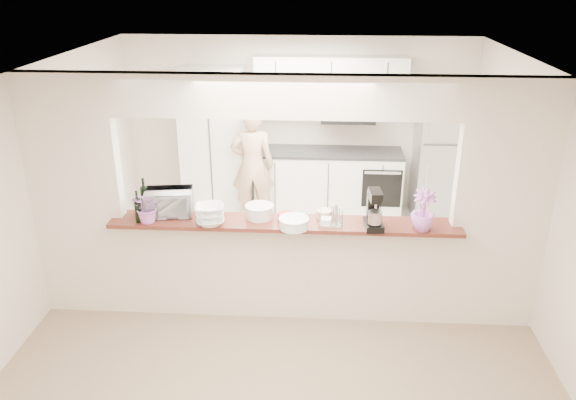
# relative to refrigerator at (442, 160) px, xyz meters

# --- Properties ---
(floor) EXTENTS (6.00, 6.00, 0.00)m
(floor) POSITION_rel_refrigerator_xyz_m (-2.05, -2.65, -0.85)
(floor) COLOR tan
(floor) RESTS_ON ground
(tile_overlay) EXTENTS (5.00, 2.90, 0.01)m
(tile_overlay) POSITION_rel_refrigerator_xyz_m (-2.05, -1.10, -0.84)
(tile_overlay) COLOR beige
(tile_overlay) RESTS_ON floor
(partition) EXTENTS (5.00, 0.15, 2.50)m
(partition) POSITION_rel_refrigerator_xyz_m (-2.05, -2.65, 0.63)
(partition) COLOR white
(partition) RESTS_ON floor
(bar_counter) EXTENTS (3.40, 0.38, 1.09)m
(bar_counter) POSITION_rel_refrigerator_xyz_m (-2.05, -2.65, -0.27)
(bar_counter) COLOR white
(bar_counter) RESTS_ON floor
(kitchen_cabinets) EXTENTS (3.15, 0.62, 2.25)m
(kitchen_cabinets) POSITION_rel_refrigerator_xyz_m (-2.24, 0.07, 0.12)
(kitchen_cabinets) COLOR white
(kitchen_cabinets) RESTS_ON floor
(refrigerator) EXTENTS (0.75, 0.70, 1.70)m
(refrigerator) POSITION_rel_refrigerator_xyz_m (0.00, 0.00, 0.00)
(refrigerator) COLOR silver
(refrigerator) RESTS_ON floor
(flower_left) EXTENTS (0.36, 0.33, 0.32)m
(flower_left) POSITION_rel_refrigerator_xyz_m (-3.35, -2.80, 0.40)
(flower_left) COLOR #CC6CAD
(flower_left) RESTS_ON bar_counter
(wine_bottle_a) EXTENTS (0.06, 0.06, 0.32)m
(wine_bottle_a) POSITION_rel_refrigerator_xyz_m (-3.45, -2.80, 0.37)
(wine_bottle_a) COLOR black
(wine_bottle_a) RESTS_ON bar_counter
(wine_bottle_b) EXTENTS (0.07, 0.07, 0.37)m
(wine_bottle_b) POSITION_rel_refrigerator_xyz_m (-3.45, -2.58, 0.38)
(wine_bottle_b) COLOR black
(wine_bottle_b) RESTS_ON bar_counter
(toaster_oven) EXTENTS (0.50, 0.38, 0.25)m
(toaster_oven) POSITION_rel_refrigerator_xyz_m (-3.20, -2.60, 0.37)
(toaster_oven) COLOR #BBBBC1
(toaster_oven) RESTS_ON bar_counter
(serving_bowls) EXTENTS (0.31, 0.31, 0.20)m
(serving_bowls) POSITION_rel_refrigerator_xyz_m (-2.75, -2.82, 0.34)
(serving_bowls) COLOR white
(serving_bowls) RESTS_ON bar_counter
(plate_stack_a) EXTENTS (0.28, 0.28, 0.13)m
(plate_stack_a) POSITION_rel_refrigerator_xyz_m (-2.30, -2.62, 0.30)
(plate_stack_a) COLOR white
(plate_stack_a) RESTS_ON bar_counter
(plate_stack_b) EXTENTS (0.29, 0.29, 0.10)m
(plate_stack_b) POSITION_rel_refrigerator_xyz_m (-1.95, -2.84, 0.29)
(plate_stack_b) COLOR white
(plate_stack_b) RESTS_ON bar_counter
(red_bowl) EXTENTS (0.16, 0.16, 0.08)m
(red_bowl) POSITION_rel_refrigerator_xyz_m (-2.03, -2.68, 0.28)
(red_bowl) COLOR maroon
(red_bowl) RESTS_ON bar_counter
(tan_bowl) EXTENTS (0.15, 0.15, 0.07)m
(tan_bowl) POSITION_rel_refrigerator_xyz_m (-1.67, -2.57, 0.28)
(tan_bowl) COLOR beige
(tan_bowl) RESTS_ON bar_counter
(utensil_caddy) EXTENTS (0.24, 0.15, 0.21)m
(utensil_caddy) POSITION_rel_refrigerator_xyz_m (-1.60, -2.76, 0.33)
(utensil_caddy) COLOR silver
(utensil_caddy) RESTS_ON bar_counter
(stand_mixer) EXTENTS (0.19, 0.28, 0.39)m
(stand_mixer) POSITION_rel_refrigerator_xyz_m (-1.20, -2.79, 0.41)
(stand_mixer) COLOR black
(stand_mixer) RESTS_ON bar_counter
(flower_right) EXTENTS (0.23, 0.23, 0.40)m
(flower_right) POSITION_rel_refrigerator_xyz_m (-0.75, -2.80, 0.44)
(flower_right) COLOR #BD6AC6
(flower_right) RESTS_ON bar_counter
(person) EXTENTS (0.62, 0.42, 1.65)m
(person) POSITION_rel_refrigerator_xyz_m (-2.65, -0.35, -0.03)
(person) COLOR #D3A889
(person) RESTS_ON floor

